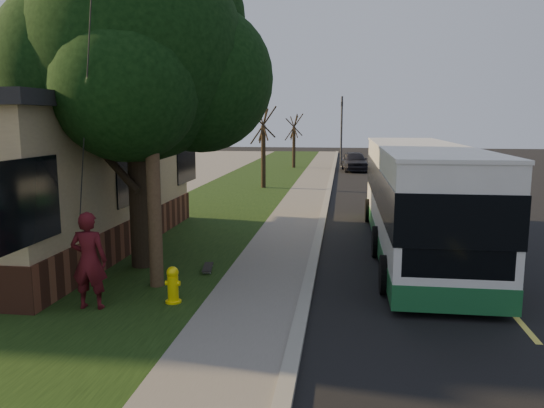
{
  "coord_description": "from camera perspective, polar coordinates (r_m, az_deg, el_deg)",
  "views": [
    {
      "loc": [
        0.72,
        -9.8,
        3.7
      ],
      "look_at": [
        -1.11,
        3.75,
        1.5
      ],
      "focal_mm": 35.0,
      "sensor_mm": 36.0,
      "label": 1
    }
  ],
  "objects": [
    {
      "name": "distant_car",
      "position": [
        38.56,
        8.86,
        4.58
      ],
      "size": [
        2.05,
        4.27,
        1.41
      ],
      "primitive_type": "imported",
      "rotation": [
        0.0,
        0.0,
        0.1
      ],
      "color": "black",
      "rests_on": "ground"
    },
    {
      "name": "bare_tree_far",
      "position": [
        40.01,
        2.37,
        6.71
      ],
      "size": [
        1.38,
        1.21,
        4.03
      ],
      "color": "black",
      "rests_on": "grass_verge"
    },
    {
      "name": "bare_tree_near",
      "position": [
        28.16,
        -0.93,
        5.99
      ],
      "size": [
        1.38,
        1.21,
        4.31
      ],
      "color": "black",
      "rests_on": "grass_verge"
    },
    {
      "name": "skateboard_main",
      "position": [
        13.06,
        -6.92,
        -6.79
      ],
      "size": [
        0.36,
        0.89,
        0.08
      ],
      "color": "black",
      "rests_on": "grass_verge"
    },
    {
      "name": "traffic_signal",
      "position": [
        43.8,
        7.49,
        8.37
      ],
      "size": [
        0.18,
        0.22,
        5.5
      ],
      "color": "#2D2D30",
      "rests_on": "ground"
    },
    {
      "name": "leafy_tree",
      "position": [
        13.45,
        -14.16,
        15.13
      ],
      "size": [
        6.3,
        6.0,
        7.8
      ],
      "color": "black",
      "rests_on": "grass_verge"
    },
    {
      "name": "transit_bus",
      "position": [
        15.41,
        15.42,
        0.96
      ],
      "size": [
        2.55,
        11.05,
        2.99
      ],
      "color": "silver",
      "rests_on": "ground"
    },
    {
      "name": "curb",
      "position": [
        20.14,
        5.53,
        -1.31
      ],
      "size": [
        0.25,
        80.0,
        0.12
      ],
      "primitive_type": "cube",
      "color": "gray",
      "rests_on": "ground"
    },
    {
      "name": "dumpster",
      "position": [
        18.81,
        -25.33,
        -0.92
      ],
      "size": [
        1.75,
        1.54,
        1.31
      ],
      "color": "black",
      "rests_on": "building_lot"
    },
    {
      "name": "utility_pole",
      "position": [
        11.55,
        -13.08,
        13.53
      ],
      "size": [
        2.86,
        3.21,
        9.07
      ],
      "color": "#473321",
      "rests_on": "ground"
    },
    {
      "name": "sidewalk",
      "position": [
        20.21,
        2.69,
        -1.3
      ],
      "size": [
        2.0,
        80.0,
        0.08
      ],
      "primitive_type": "cube",
      "color": "slate",
      "rests_on": "ground"
    },
    {
      "name": "ground",
      "position": [
        10.5,
        3.35,
        -11.51
      ],
      "size": [
        120.0,
        120.0,
        0.0
      ],
      "primitive_type": "plane",
      "color": "black",
      "rests_on": "ground"
    },
    {
      "name": "grass_verge",
      "position": [
        20.8,
        -6.96,
        -1.07
      ],
      "size": [
        5.0,
        80.0,
        0.07
      ],
      "primitive_type": "cube",
      "color": "black",
      "rests_on": "ground"
    },
    {
      "name": "fire_hydrant",
      "position": [
        10.85,
        -10.61,
        -8.55
      ],
      "size": [
        0.32,
        0.32,
        0.74
      ],
      "color": "yellow",
      "rests_on": "grass_verge"
    },
    {
      "name": "road",
      "position": [
        20.41,
        16.83,
        -1.68
      ],
      "size": [
        8.0,
        80.0,
        0.01
      ],
      "primitive_type": "cube",
      "color": "black",
      "rests_on": "ground"
    },
    {
      "name": "skateboarder",
      "position": [
        10.79,
        -19.08,
        -5.76
      ],
      "size": [
        0.73,
        0.51,
        1.9
      ],
      "primitive_type": "imported",
      "rotation": [
        0.0,
        0.0,
        3.22
      ],
      "color": "#4F0F16",
      "rests_on": "grass_verge"
    }
  ]
}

